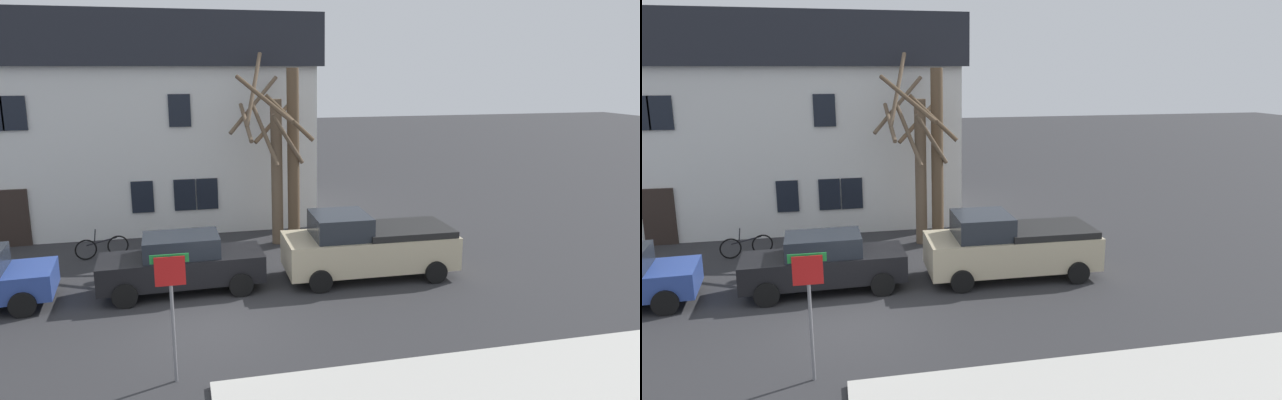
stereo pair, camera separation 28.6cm
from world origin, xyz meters
TOP-DOWN VIEW (x-y plane):
  - ground_plane at (0.00, 0.00)m, footprint 120.00×120.00m
  - building_main at (-2.95, 12.22)m, footprint 16.06×7.93m
  - tree_bare_near at (2.77, 6.65)m, footprint 2.65×2.85m
  - tree_bare_mid at (3.39, 6.44)m, footprint 2.55×3.38m
  - car_black_sedan at (-0.58, 2.56)m, footprint 4.67×2.03m
  - pickup_truck_beige at (5.02, 2.51)m, footprint 5.27×2.38m
  - street_sign_pole at (-0.79, -2.58)m, footprint 0.76×0.07m
  - bicycle_leaning at (-3.22, 6.33)m, footprint 1.71×0.49m

SIDE VIEW (x-z plane):
  - ground_plane at x=0.00m, z-range 0.00..0.00m
  - bicycle_leaning at x=-3.22m, z-range -0.15..0.88m
  - car_black_sedan at x=-0.58m, z-range 0.00..1.68m
  - pickup_truck_beige at x=5.02m, z-range -0.03..2.00m
  - street_sign_pole at x=-0.79m, z-range 0.55..3.31m
  - tree_bare_near at x=2.77m, z-range -0.34..6.56m
  - tree_bare_mid at x=3.39m, z-range 0.22..6.57m
  - building_main at x=-2.95m, z-range 0.07..8.47m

